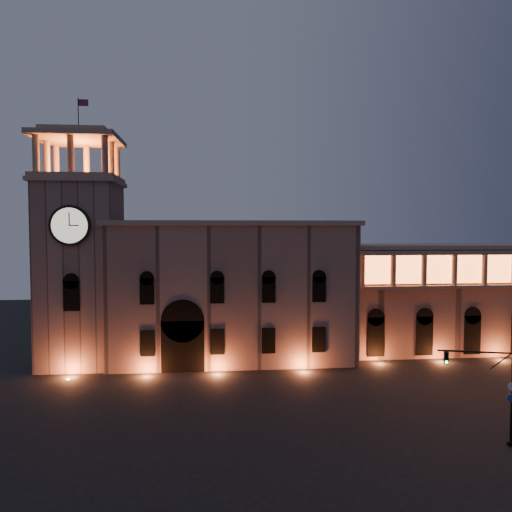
% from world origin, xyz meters
% --- Properties ---
extents(ground, '(160.00, 160.00, 0.00)m').
position_xyz_m(ground, '(0.00, 0.00, 0.00)').
color(ground, black).
rests_on(ground, ground).
extents(government_building, '(30.80, 12.80, 17.60)m').
position_xyz_m(government_building, '(-2.08, 21.93, 8.77)').
color(government_building, '#856357').
rests_on(government_building, ground).
extents(clock_tower, '(9.80, 9.80, 32.40)m').
position_xyz_m(clock_tower, '(-20.50, 20.98, 12.50)').
color(clock_tower, '#856357').
rests_on(clock_tower, ground).
extents(colonnade_wing, '(40.60, 11.50, 14.50)m').
position_xyz_m(colonnade_wing, '(32.00, 23.92, 7.33)').
color(colonnade_wing, '#805D52').
rests_on(colonnade_wing, ground).
extents(traffic_light, '(5.62, 1.86, 7.96)m').
position_xyz_m(traffic_light, '(17.06, -6.00, 4.18)').
color(traffic_light, black).
rests_on(traffic_light, ground).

